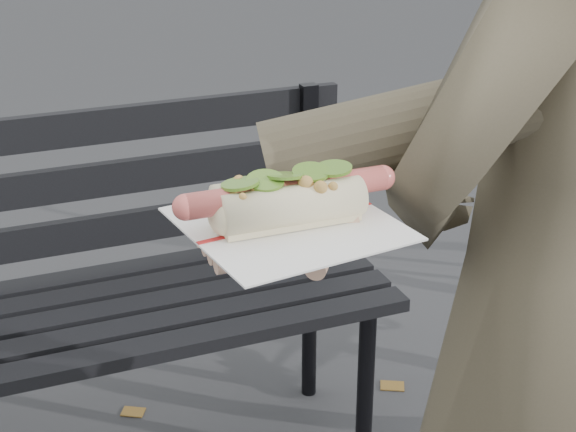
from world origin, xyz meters
The scene contains 3 objects.
park_bench centered at (-0.09, 0.94, 0.52)m, with size 1.50×0.44×0.88m.
person centered at (0.49, -0.02, 0.85)m, with size 0.62×0.41×1.70m, color #4C4432.
held_hotdog centered at (0.27, -0.06, 1.14)m, with size 0.64×0.32×0.20m.
Camera 1 is at (-0.22, -0.85, 1.45)m, focal length 55.00 mm.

